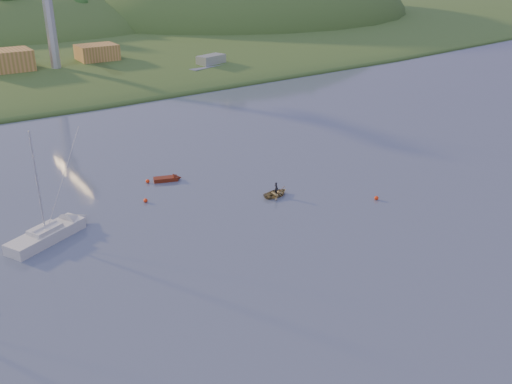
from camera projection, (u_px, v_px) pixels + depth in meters
shore_slope at (4, 53)px, 161.85m from camera, size 640.00×150.00×7.00m
hill_center at (5, 32)px, 201.18m from camera, size 140.00×120.00×36.00m
hill_right at (232, 20)px, 233.55m from camera, size 150.00×130.00×60.00m
wharf at (68, 72)px, 131.28m from camera, size 42.00×16.00×2.40m
shed_west at (5, 61)px, 123.91m from camera, size 11.00×8.00×4.80m
shed_east at (97, 53)px, 135.65m from camera, size 9.00×7.00×4.00m
dock_crane at (49, 1)px, 120.65m from camera, size 3.20×28.00×20.30m
sailboat_far at (46, 234)px, 58.30m from camera, size 8.78×6.07×11.83m
canoe at (276, 193)px, 69.01m from camera, size 3.61×2.77×0.69m
paddler at (276, 190)px, 68.85m from camera, size 0.43×0.59×1.52m
red_tender at (171, 178)px, 73.63m from camera, size 3.80×2.30×1.22m
work_vessel at (211, 66)px, 135.99m from camera, size 16.90×9.79×4.10m
buoy_1 at (376, 198)px, 67.93m from camera, size 0.50×0.50×0.50m
buoy_3 at (148, 181)px, 72.79m from camera, size 0.50×0.50×0.50m
buoy_4 at (146, 200)px, 67.29m from camera, size 0.50×0.50×0.50m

